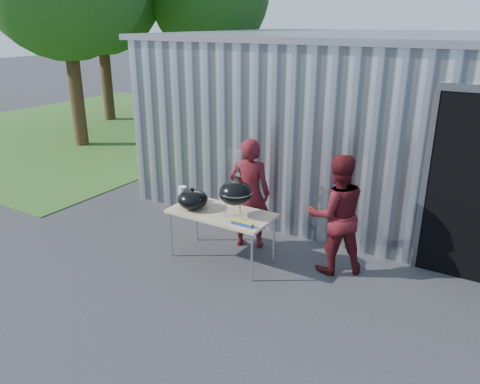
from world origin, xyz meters
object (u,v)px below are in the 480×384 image
Objects in this scene: kettle_grill at (236,188)px; person_bystander at (336,214)px; person_cook at (249,194)px; folding_table at (221,215)px.

person_bystander is (1.26, 0.56, -0.32)m from kettle_grill.
kettle_grill is 0.55× the size of person_cook.
folding_table is 1.59× the size of kettle_grill.
kettle_grill is at bearing -1.20° from folding_table.
kettle_grill reaches higher than folding_table.
kettle_grill is at bearing 81.80° from person_cook.
person_bystander is (1.51, 0.55, 0.14)m from folding_table.
folding_table is at bearing -17.06° from person_bystander.
person_bystander reaches higher than folding_table.
person_cook reaches higher than person_bystander.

